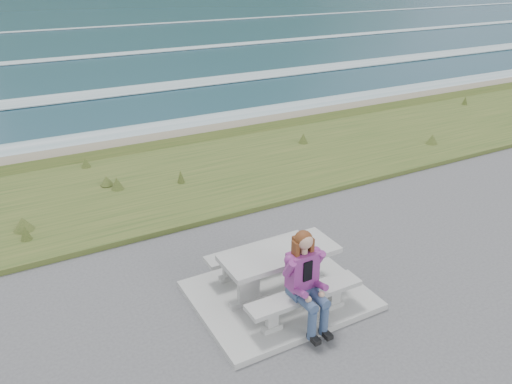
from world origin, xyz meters
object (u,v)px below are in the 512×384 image
picnic_table (280,261)px  bench_landward (305,298)px  bench_seaward (257,253)px  seated_woman (308,294)px

picnic_table → bench_landward: 0.74m
picnic_table → bench_seaward: bearing=90.0°
bench_landward → seated_woman: 0.24m
picnic_table → bench_landward: size_ratio=1.00×
picnic_table → seated_woman: 0.84m
picnic_table → bench_landward: picnic_table is taller
bench_seaward → seated_woman: size_ratio=1.24×
seated_woman → bench_landward: bearing=69.4°
picnic_table → bench_landward: bearing=-90.0°
picnic_table → seated_woman: (-0.05, -0.84, -0.05)m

